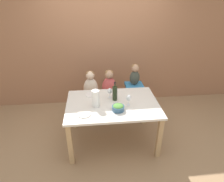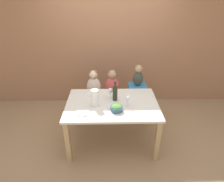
% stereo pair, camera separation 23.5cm
% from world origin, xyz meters
% --- Properties ---
extents(ground_plane, '(14.00, 14.00, 0.00)m').
position_xyz_m(ground_plane, '(0.00, 0.00, 0.00)').
color(ground_plane, '#9E7A56').
extents(wall_back, '(10.00, 0.06, 2.70)m').
position_xyz_m(wall_back, '(0.00, 1.45, 1.35)').
color(wall_back, '#9E6B4C').
rests_on(wall_back, ground_plane).
extents(dining_table, '(1.46, 1.00, 0.77)m').
position_xyz_m(dining_table, '(0.00, 0.00, 0.67)').
color(dining_table, silver).
rests_on(dining_table, ground_plane).
extents(chair_far_left, '(0.41, 0.39, 0.46)m').
position_xyz_m(chair_far_left, '(-0.34, 0.77, 0.39)').
color(chair_far_left, silver).
rests_on(chair_far_left, ground_plane).
extents(chair_far_center, '(0.41, 0.39, 0.46)m').
position_xyz_m(chair_far_center, '(0.02, 0.77, 0.39)').
color(chair_far_center, silver).
rests_on(chair_far_center, ground_plane).
extents(chair_right_highchair, '(0.35, 0.33, 0.70)m').
position_xyz_m(chair_right_highchair, '(0.51, 0.77, 0.55)').
color(chair_right_highchair, silver).
rests_on(chair_right_highchair, ground_plane).
extents(person_child_left, '(0.28, 0.19, 0.56)m').
position_xyz_m(person_child_left, '(-0.34, 0.77, 0.74)').
color(person_child_left, beige).
rests_on(person_child_left, chair_far_left).
extents(person_child_center, '(0.28, 0.19, 0.56)m').
position_xyz_m(person_child_center, '(0.02, 0.77, 0.74)').
color(person_child_center, '#C64C4C').
rests_on(person_child_center, chair_far_center).
extents(person_baby_right, '(0.19, 0.15, 0.42)m').
position_xyz_m(person_baby_right, '(0.51, 0.77, 0.93)').
color(person_baby_right, '#3D4238').
rests_on(person_baby_right, chair_right_highchair).
extents(wine_bottle, '(0.08, 0.08, 0.32)m').
position_xyz_m(wine_bottle, '(0.05, 0.10, 0.90)').
color(wine_bottle, '#232D19').
rests_on(wine_bottle, dining_table).
extents(paper_towel_roll, '(0.11, 0.11, 0.27)m').
position_xyz_m(paper_towel_roll, '(-0.26, -0.07, 0.91)').
color(paper_towel_roll, white).
rests_on(paper_towel_roll, dining_table).
extents(wine_glass_near, '(0.08, 0.08, 0.17)m').
position_xyz_m(wine_glass_near, '(0.24, -0.07, 0.89)').
color(wine_glass_near, white).
rests_on(wine_glass_near, dining_table).
extents(wine_glass_far, '(0.08, 0.08, 0.17)m').
position_xyz_m(wine_glass_far, '(-0.03, 0.19, 0.89)').
color(wine_glass_far, white).
rests_on(wine_glass_far, dining_table).
extents(salad_bowl_large, '(0.19, 0.19, 0.10)m').
position_xyz_m(salad_bowl_large, '(0.06, -0.21, 0.82)').
color(salad_bowl_large, '#335675').
rests_on(salad_bowl_large, dining_table).
extents(dinner_plate_front_left, '(0.20, 0.20, 0.01)m').
position_xyz_m(dinner_plate_front_left, '(-0.44, -0.27, 0.77)').
color(dinner_plate_front_left, silver).
rests_on(dinner_plate_front_left, dining_table).
extents(dinner_plate_back_left, '(0.20, 0.20, 0.01)m').
position_xyz_m(dinner_plate_back_left, '(-0.33, 0.31, 0.77)').
color(dinner_plate_back_left, silver).
rests_on(dinner_plate_back_left, dining_table).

